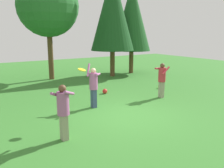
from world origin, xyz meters
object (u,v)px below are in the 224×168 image
Objects in this scene: person_catcher at (63,108)px; person_bystander at (162,77)px; frisbee at (82,70)px; tree_far_right at (132,17)px; ball_red at (105,91)px; tree_right at (112,11)px; ball_yellow at (160,86)px; tree_center at (48,6)px; person_thrower at (93,84)px.

person_bystander is at bearing -24.64° from person_catcher.
person_catcher is 1.70m from frisbee.
person_catcher is 12.51m from tree_far_right.
person_bystander is 2.93m from ball_red.
tree_right is at bearing 52.91° from ball_red.
ball_yellow is at bearing -88.34° from tree_right.
tree_center is at bearing 125.38° from ball_yellow.
person_thrower is at bearing -128.72° from tree_right.
person_bystander is at bearing -115.76° from tree_far_right.
frisbee is 6.49m from ball_yellow.
frisbee is (1.07, 1.00, 0.86)m from person_catcher.
tree_right is 2.02m from tree_far_right.
person_bystander is at bearing -47.73° from ball_red.
tree_right is (1.18, 6.13, 3.52)m from person_bystander.
tree_far_right is (7.65, 7.35, 2.38)m from frisbee.
tree_far_right is (6.58, 6.14, 3.22)m from person_thrower.
tree_right reaches higher than person_bystander.
tree_center is (-0.99, 5.26, 4.55)m from ball_red.
person_catcher reaches higher than ball_red.
tree_far_right is at bearing 70.19° from ball_yellow.
ball_red reaches higher than ball_yellow.
tree_center reaches higher than ball_yellow.
person_catcher is at bearing -137.09° from frisbee.
person_thrower is 0.27× the size of tree_far_right.
person_thrower reaches higher than ball_yellow.
frisbee reaches higher than ball_yellow.
person_catcher is at bearing -2.65° from person_thrower.
tree_center is at bearing -143.15° from person_thrower.
person_bystander is 0.23× the size of tree_right.
person_catcher is 0.22× the size of tree_right.
ball_yellow is at bearing 21.41° from frisbee.
person_bystander is at bearing 10.61° from frisbee.
person_thrower is at bearing 2.93° from person_catcher.
frisbee is 8.82m from tree_center.
tree_center reaches higher than person_catcher.
tree_far_right reaches higher than person_bystander.
ball_red is (1.55, 1.71, -0.85)m from person_thrower.
ball_yellow is 0.03× the size of tree_center.
tree_far_right reaches higher than ball_red.
person_thrower is 7.33× the size of ball_red.
person_bystander is (3.44, -0.37, -0.01)m from person_thrower.
tree_far_right is (1.96, 0.38, -0.29)m from tree_right.
person_catcher is 10.27m from tree_center.
person_bystander is 2.13m from ball_yellow.
frisbee reaches higher than ball_red.
tree_center is 6.09m from tree_far_right.
person_thrower reaches higher than ball_red.
ball_yellow is at bearing -17.46° from person_catcher.
person_thrower is at bearing -132.29° from ball_red.
tree_center is (-4.19, 5.89, 4.57)m from ball_yellow.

